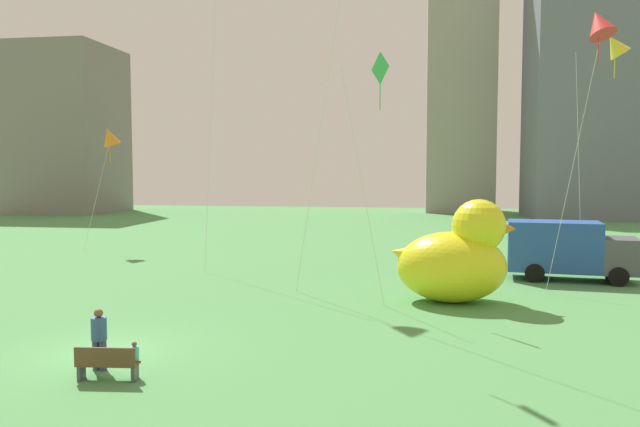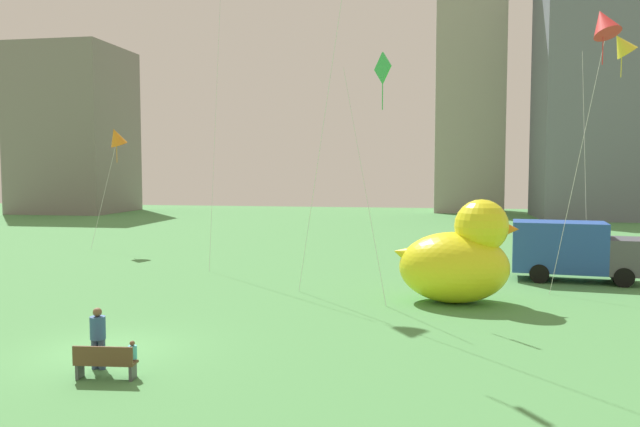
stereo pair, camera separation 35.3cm
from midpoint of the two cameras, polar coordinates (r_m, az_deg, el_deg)
ground_plane at (r=20.04m, az=-18.41°, el=-11.77°), size 140.00×140.00×0.00m
park_bench at (r=17.34m, az=-18.41°, el=-12.65°), size 1.60×0.60×0.90m
person_adult at (r=18.15m, az=-18.99°, el=-10.42°), size 0.41×0.41×1.68m
person_child at (r=17.39m, az=-16.09°, el=-12.39°), size 0.23×0.23×0.94m
giant_inflatable_duck at (r=25.93m, az=12.86°, el=-4.03°), size 5.05×3.24×4.19m
box_truck at (r=32.58m, az=22.31°, el=-3.19°), size 6.14×3.00×2.85m
city_skyline at (r=74.16m, az=9.76°, el=11.28°), size 75.98×18.77×41.39m
kite_yellow at (r=37.47m, az=25.99°, el=13.61°), size 2.55×3.32×12.64m
kite_red at (r=28.95m, az=24.69°, el=15.47°), size 2.58×2.63×12.04m
kite_orange at (r=43.75m, az=-17.79°, el=6.63°), size 2.50×2.51×8.19m
kite_green at (r=26.27m, az=5.99°, el=12.23°), size 1.98×2.12×10.15m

